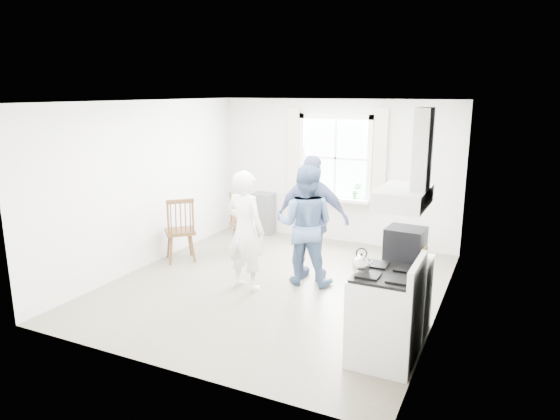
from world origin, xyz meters
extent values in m
cube|color=#7A715E|center=(0.00, 0.00, -0.01)|extent=(4.62, 5.12, 0.02)
cube|color=silver|center=(0.00, 2.52, 1.30)|extent=(4.62, 0.04, 2.64)
cube|color=silver|center=(0.00, -2.52, 1.30)|extent=(4.62, 0.04, 2.64)
cube|color=silver|center=(-2.27, 0.00, 1.30)|extent=(0.04, 5.12, 2.64)
cube|color=silver|center=(2.27, 0.00, 1.30)|extent=(0.04, 5.12, 2.64)
cube|color=white|center=(0.00, 0.00, 2.61)|extent=(4.62, 5.12, 0.02)
cube|color=white|center=(0.00, 2.48, 1.55)|extent=(1.20, 0.02, 1.40)
cube|color=white|center=(0.00, 2.46, 2.29)|extent=(1.38, 0.09, 0.09)
cube|color=white|center=(0.00, 2.46, 0.81)|extent=(1.38, 0.09, 0.09)
cube|color=white|center=(-0.65, 2.46, 1.55)|extent=(0.09, 0.09, 1.58)
cube|color=white|center=(0.65, 2.46, 1.55)|extent=(0.09, 0.09, 1.58)
cube|color=white|center=(0.00, 2.38, 0.82)|extent=(1.38, 0.24, 0.06)
cube|color=beige|center=(-0.82, 2.44, 1.60)|extent=(0.24, 0.05, 1.70)
cube|color=beige|center=(0.82, 2.44, 1.60)|extent=(0.24, 0.05, 1.70)
cube|color=white|center=(2.02, -1.35, 1.74)|extent=(0.45, 0.76, 0.18)
cube|color=white|center=(2.17, -1.35, 2.21)|extent=(0.14, 0.30, 0.76)
cube|color=slate|center=(-1.40, 2.33, 0.40)|extent=(0.40, 0.30, 0.80)
cube|color=white|center=(1.91, -1.35, 0.46)|extent=(0.65, 0.76, 0.92)
cube|color=black|center=(1.91, -1.35, 0.94)|extent=(0.61, 0.72, 0.03)
cube|color=white|center=(2.20, -1.35, 1.02)|extent=(0.06, 0.76, 0.20)
cylinder|color=silver|center=(1.56, -1.35, 0.70)|extent=(0.02, 0.61, 0.02)
sphere|color=silver|center=(1.66, -1.46, 1.04)|extent=(0.19, 0.19, 0.19)
cylinder|color=silver|center=(1.66, -1.46, 0.99)|extent=(0.17, 0.17, 0.04)
torus|color=black|center=(1.66, -1.46, 1.16)|extent=(0.12, 0.04, 0.12)
cube|color=white|center=(1.98, -0.65, 0.45)|extent=(0.50, 0.55, 0.90)
cube|color=black|center=(1.95, -0.72, 1.00)|extent=(0.43, 0.39, 0.19)
cube|color=black|center=(1.95, -0.72, 1.18)|extent=(0.43, 0.39, 0.17)
cube|color=#AC8253|center=(2.04, -0.77, 0.99)|extent=(0.30, 0.22, 0.18)
cube|color=#4A2E18|center=(-1.90, 0.30, 0.49)|extent=(0.63, 0.63, 0.05)
cube|color=#4A2E18|center=(-1.76, 0.16, 0.79)|extent=(0.36, 0.35, 0.59)
cylinder|color=#4A2E18|center=(-1.90, 0.30, 0.23)|extent=(0.04, 0.04, 0.47)
cube|color=#4A2E18|center=(-1.15, 1.16, 0.48)|extent=(0.62, 0.61, 0.05)
cube|color=#4A2E18|center=(-1.27, 1.01, 0.77)|extent=(0.38, 0.31, 0.58)
cylinder|color=#4A2E18|center=(-1.15, 1.16, 0.23)|extent=(0.04, 0.04, 0.46)
imported|color=white|center=(-0.33, -0.29, 0.85)|extent=(0.71, 0.71, 1.70)
imported|color=slate|center=(0.34, 0.27, 0.87)|extent=(0.94, 0.94, 1.73)
imported|color=navy|center=(0.37, 0.45, 0.92)|extent=(1.15, 1.15, 1.85)
imported|color=#367B3A|center=(0.44, 2.36, 1.00)|extent=(0.21, 0.21, 0.30)
camera|label=1|loc=(2.96, -6.09, 2.73)|focal=32.00mm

